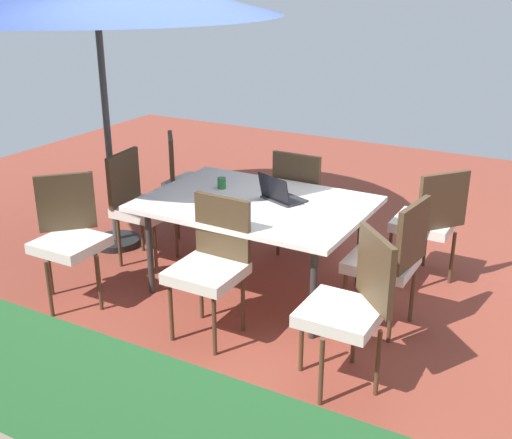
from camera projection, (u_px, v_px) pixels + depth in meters
ground_plane at (256, 290)px, 5.19m from camera, size 10.00×10.00×0.02m
dining_table at (256, 207)px, 4.93m from camera, size 1.71×1.21×0.76m
chair_south at (303, 197)px, 5.63m from camera, size 0.46×0.46×0.98m
chair_southwest at (429, 219)px, 5.13m from camera, size 0.58×0.58×0.98m
chair_southeast at (188, 178)px, 6.13m from camera, size 0.58×0.58×0.98m
chair_northwest at (351, 303)px, 3.82m from camera, size 0.59×0.59×0.98m
chair_north at (211, 261)px, 4.38m from camera, size 0.46×0.47×0.98m
chair_east at (140, 202)px, 5.50m from camera, size 0.48×0.47×0.98m
chair_west at (390, 257)px, 4.45m from camera, size 0.49×0.48×0.98m
chair_northeast at (69, 234)px, 4.84m from camera, size 0.59×0.59×0.98m
laptop at (280, 195)px, 4.90m from camera, size 0.39×0.34×0.21m
cup at (222, 183)px, 5.19m from camera, size 0.07×0.07×0.09m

